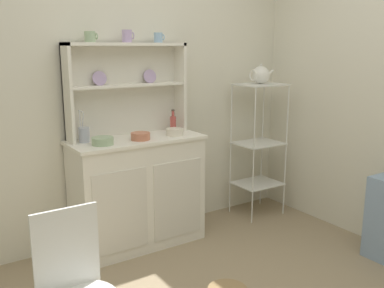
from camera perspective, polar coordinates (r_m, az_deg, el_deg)
name	(u,v)px	position (r m, az deg, el deg)	size (l,w,h in m)	color
wall_back	(123,86)	(3.51, -9.13, 7.56)	(3.84, 0.05, 2.50)	silver
hutch_cabinet	(138,191)	(3.44, -7.21, -6.17)	(1.04, 0.45, 0.87)	white
hutch_shelf_unit	(125,82)	(3.41, -8.84, 8.12)	(0.97, 0.18, 0.72)	silver
bakers_rack	(259,137)	(4.02, 8.84, 0.96)	(0.41, 0.34, 1.23)	silver
wire_chair	(74,283)	(2.11, -15.44, -17.36)	(0.36, 0.36, 0.85)	white
cup_sage_0	(90,37)	(3.25, -13.37, 13.69)	(0.09, 0.08, 0.08)	#9EB78E
cup_lilac_1	(127,36)	(3.37, -8.61, 13.98)	(0.09, 0.07, 0.09)	#B79ECC
cup_sky_2	(158,38)	(3.49, -4.48, 13.90)	(0.08, 0.07, 0.08)	#8EB2D1
bowl_mixing_large	(103,141)	(3.13, -11.79, 0.39)	(0.16, 0.16, 0.05)	#9EB78E
bowl_floral_medium	(141,136)	(3.25, -6.85, 1.04)	(0.14, 0.14, 0.05)	#C67556
bowl_cream_small	(175,132)	(3.40, -2.30, 1.61)	(0.14, 0.14, 0.05)	silver
jam_bottle	(173,123)	(3.56, -2.53, 2.83)	(0.05, 0.05, 0.18)	#B74C47
utensil_jar	(84,134)	(3.24, -14.14, 1.24)	(0.08, 0.08, 0.24)	#B2B7C6
porcelain_teapot	(261,75)	(3.94, 9.11, 9.05)	(0.25, 0.16, 0.18)	white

